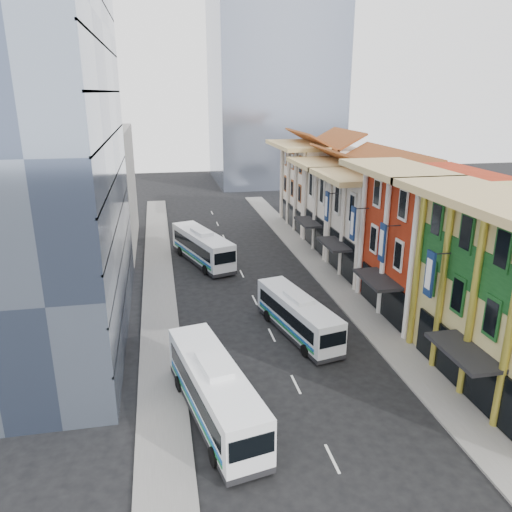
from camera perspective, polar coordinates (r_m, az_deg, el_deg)
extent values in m
plane|color=black|center=(27.30, 9.46, -23.22)|extent=(200.00, 200.00, 0.00)
cube|color=slate|center=(47.62, 9.96, -4.11)|extent=(3.00, 90.00, 0.15)
cube|color=slate|center=(44.70, -10.97, -5.70)|extent=(3.00, 90.00, 0.15)
cube|color=#A12A12|center=(43.79, 19.45, 1.32)|extent=(8.00, 10.00, 12.00)
cube|color=silver|center=(52.11, 14.18, 3.28)|extent=(8.00, 9.00, 10.00)
cube|color=silver|center=(60.12, 10.60, 5.49)|extent=(8.00, 9.00, 10.00)
cube|color=silver|center=(69.68, 7.47, 7.79)|extent=(8.00, 12.00, 11.00)
cube|color=#44516C|center=(39.14, -25.10, 12.24)|extent=(12.00, 26.00, 30.00)
cube|color=gray|center=(62.46, -18.52, 7.20)|extent=(10.00, 18.00, 14.00)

